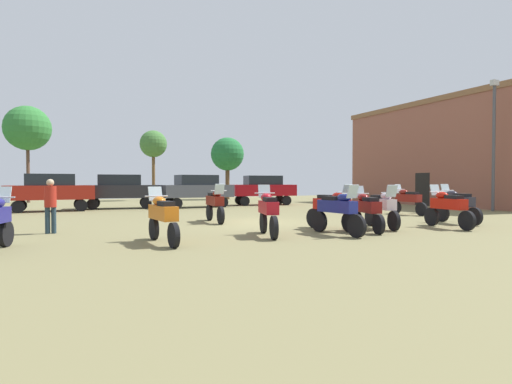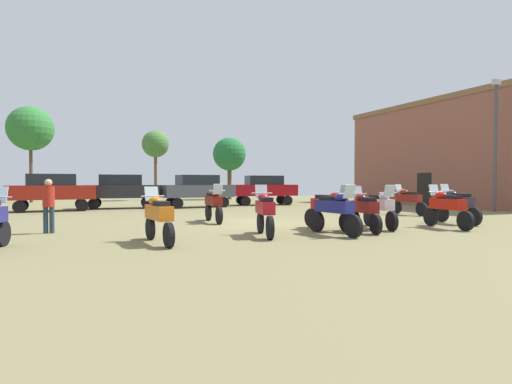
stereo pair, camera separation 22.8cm
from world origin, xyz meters
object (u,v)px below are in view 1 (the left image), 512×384
Objects in this scene: motorcycle_8 at (367,209)px; motorcycle_12 at (332,207)px; person_1 at (50,202)px; lamp_post at (494,138)px; motorcycle_9 at (448,207)px; car_3 at (50,189)px; car_4 at (120,189)px; motorcycle_13 at (457,204)px; tree_4 at (153,145)px; motorcycle_11 at (337,210)px; motorcycle_10 at (163,216)px; motorcycle_1 at (215,203)px; motorcycle_3 at (408,200)px; car_2 at (196,188)px; tree_3 at (27,128)px; brick_building at (454,154)px; car_1 at (263,188)px; motorcycle_4 at (268,211)px; tree_5 at (227,155)px; motorcycle_6 at (382,207)px.

motorcycle_12 is (-0.78, 0.76, 0.03)m from motorcycle_8.
person_1 is 0.24× the size of lamp_post.
motorcycle_9 is 19.24m from car_3.
car_4 is (-4.91, 14.27, 0.43)m from motorcycle_12.
motorcycle_9 is 12.89m from person_1.
motorcycle_13 is 0.37× the size of tree_4.
motorcycle_11 is at bearing -156.48° from car_4.
car_3 is at bearing 138.33° from motorcycle_9.
motorcycle_11 is (5.08, -0.50, 0.02)m from motorcycle_10.
motorcycle_10 is at bearing 60.46° from motorcycle_1.
motorcycle_3 is 0.50× the size of car_3.
person_1 is (-9.05, 3.69, 0.26)m from motorcycle_8.
motorcycle_11 is 14.56m from lamp_post.
motorcycle_12 is (2.59, -4.06, 0.00)m from motorcycle_1.
motorcycle_8 is 0.47× the size of car_3.
motorcycle_10 is 19.27m from lamp_post.
tree_3 is (-9.86, 11.14, 4.47)m from car_2.
motorcycle_3 is 15.32m from person_1.
brick_building is 22.41m from car_4.
motorcycle_1 is at bearing -166.05° from brick_building.
motorcycle_11 is 0.51× the size of car_1.
tree_4 is at bearing -90.64° from motorcycle_1.
motorcycle_10 is 0.99× the size of motorcycle_12.
motorcycle_13 is at bearing 16.11° from motorcycle_4.
motorcycle_8 is 0.89× the size of motorcycle_12.
brick_building is 3.43× the size of car_3.
tree_3 is at bearing 176.52° from tree_5.
tree_5 reaches higher than car_1.
car_3 is (-8.55, 13.45, 0.43)m from motorcycle_12.
car_3 is at bearing 154.94° from lamp_post.
car_1 is at bearing 102.52° from motorcycle_3.
motorcycle_3 is at bearing -128.72° from motorcycle_6.
car_2 is 8.06m from car_3.
motorcycle_11 reaches higher than motorcycle_9.
motorcycle_4 is 26.56m from tree_3.
tree_5 reaches higher than motorcycle_11.
motorcycle_8 is at bearing 175.71° from car_1.
car_1 is 1.05× the size of car_3.
car_3 is at bearing -53.61° from motorcycle_1.
motorcycle_6 is (-5.19, -3.89, 0.01)m from motorcycle_3.
motorcycle_1 is at bearing 149.10° from motorcycle_9.
motorcycle_13 is 1.34× the size of person_1.
motorcycle_13 reaches higher than motorcycle_9.
motorcycle_3 is at bearing -124.14° from car_4.
tree_3 is (-27.07, 15.65, 2.11)m from brick_building.
brick_building reaches higher than car_1.
car_1 is at bearing -62.58° from tree_4.
motorcycle_4 is at bearing 169.24° from car_2.
lamp_post is at bearing 34.11° from motorcycle_13.
motorcycle_8 is 14.19m from car_2.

